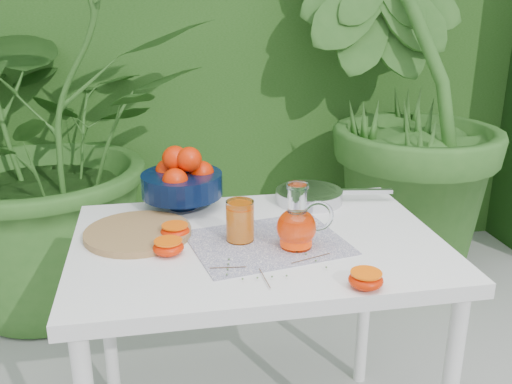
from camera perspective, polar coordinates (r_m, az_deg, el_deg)
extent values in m
cube|color=#214F16|center=(3.54, -4.60, 17.09)|extent=(8.00, 1.20, 2.50)
imported|color=#2F6121|center=(2.66, -20.11, 5.29)|extent=(1.87, 1.87, 1.59)
imported|color=#2F6121|center=(2.78, 14.05, 8.78)|extent=(2.54, 2.54, 1.81)
cube|color=white|center=(1.58, 0.13, -5.39)|extent=(1.00, 0.70, 0.04)
cylinder|color=white|center=(2.01, -14.58, -12.39)|extent=(0.04, 0.04, 0.71)
cylinder|color=white|center=(2.12, 10.83, -10.22)|extent=(0.04, 0.04, 0.71)
cube|color=#0B0D40|center=(1.54, 1.16, -5.06)|extent=(0.45, 0.38, 0.00)
cylinder|color=olive|center=(1.62, -11.72, -4.03)|extent=(0.39, 0.39, 0.02)
cylinder|color=black|center=(1.80, -7.34, -0.90)|extent=(0.12, 0.12, 0.04)
cylinder|color=black|center=(1.78, -7.41, 0.77)|extent=(0.33, 0.33, 0.07)
sphere|color=#EC2D02|center=(1.82, -8.81, 2.07)|extent=(0.10, 0.10, 0.08)
sphere|color=#EC2D02|center=(1.79, -5.47, 1.88)|extent=(0.10, 0.10, 0.08)
sphere|color=#EC2D02|center=(1.72, -8.08, 1.09)|extent=(0.10, 0.10, 0.08)
sphere|color=#EC2D02|center=(1.83, -6.81, 2.30)|extent=(0.10, 0.10, 0.08)
sphere|color=#EC2D02|center=(1.77, -8.09, 3.32)|extent=(0.10, 0.10, 0.08)
sphere|color=#EC2D02|center=(1.74, -6.69, 3.26)|extent=(0.10, 0.10, 0.08)
cylinder|color=white|center=(1.52, 4.02, -5.31)|extent=(0.10, 0.10, 0.01)
ellipsoid|color=white|center=(1.50, 4.06, -3.53)|extent=(0.12, 0.12, 0.10)
cylinder|color=white|center=(1.47, 4.13, -0.75)|extent=(0.06, 0.06, 0.07)
cylinder|color=white|center=(1.46, 4.17, 0.60)|extent=(0.07, 0.07, 0.01)
torus|color=white|center=(1.49, 6.19, -2.39)|extent=(0.08, 0.03, 0.08)
cylinder|color=#FC3A05|center=(1.50, 4.05, -3.92)|extent=(0.10, 0.10, 0.07)
cylinder|color=white|center=(1.53, -1.61, -2.89)|extent=(0.10, 0.10, 0.11)
cylinder|color=orange|center=(1.54, -1.60, -3.20)|extent=(0.09, 0.09, 0.09)
cylinder|color=#F53E07|center=(1.52, -1.62, -1.57)|extent=(0.08, 0.08, 0.00)
cylinder|color=silver|center=(1.84, 5.32, -0.40)|extent=(0.25, 0.25, 0.04)
cylinder|color=#BBBCC0|center=(1.84, 5.34, 0.08)|extent=(0.21, 0.21, 0.01)
cube|color=silver|center=(1.87, 11.07, 0.08)|extent=(0.16, 0.04, 0.01)
ellipsoid|color=#EC2D02|center=(1.49, -8.76, -5.51)|extent=(0.11, 0.11, 0.04)
cylinder|color=#F53E07|center=(1.48, -8.79, -4.87)|extent=(0.10, 0.10, 0.00)
ellipsoid|color=#EC2D02|center=(1.58, -8.09, -3.94)|extent=(0.11, 0.11, 0.04)
cylinder|color=#F53E07|center=(1.58, -8.12, -3.34)|extent=(0.10, 0.10, 0.00)
ellipsoid|color=#EC2D02|center=(1.34, 10.92, -8.65)|extent=(0.11, 0.11, 0.04)
cylinder|color=#F53E07|center=(1.33, 10.97, -7.96)|extent=(0.10, 0.10, 0.00)
cylinder|color=brown|center=(1.35, 0.88, -8.60)|extent=(0.01, 0.10, 0.00)
sphere|color=#496635|center=(1.35, -1.35, -8.68)|extent=(0.01, 0.01, 0.01)
sphere|color=#496635|center=(1.35, 0.14, -8.57)|extent=(0.01, 0.01, 0.01)
sphere|color=#496635|center=(1.36, 1.62, -8.46)|extent=(0.01, 0.01, 0.01)
sphere|color=#496635|center=(1.36, 3.08, -8.35)|extent=(0.01, 0.01, 0.01)
cylinder|color=brown|center=(1.46, 5.51, -6.60)|extent=(0.11, 0.04, 0.00)
sphere|color=#496635|center=(1.50, 4.08, -5.61)|extent=(0.01, 0.01, 0.01)
sphere|color=#496635|center=(1.47, 5.03, -6.21)|extent=(0.01, 0.01, 0.01)
sphere|color=#496635|center=(1.44, 6.01, -6.83)|extent=(0.01, 0.01, 0.01)
sphere|color=#496635|center=(1.41, 7.04, -7.48)|extent=(0.01, 0.01, 0.01)
cylinder|color=brown|center=(1.40, -2.82, -7.53)|extent=(0.09, 0.01, 0.00)
sphere|color=#496635|center=(1.37, -2.93, -8.22)|extent=(0.01, 0.01, 0.01)
sphere|color=#496635|center=(1.39, -2.85, -7.70)|extent=(0.01, 0.01, 0.01)
sphere|color=#496635|center=(1.42, -2.78, -7.20)|extent=(0.01, 0.01, 0.01)
sphere|color=#496635|center=(1.44, -2.72, -6.72)|extent=(0.01, 0.01, 0.01)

